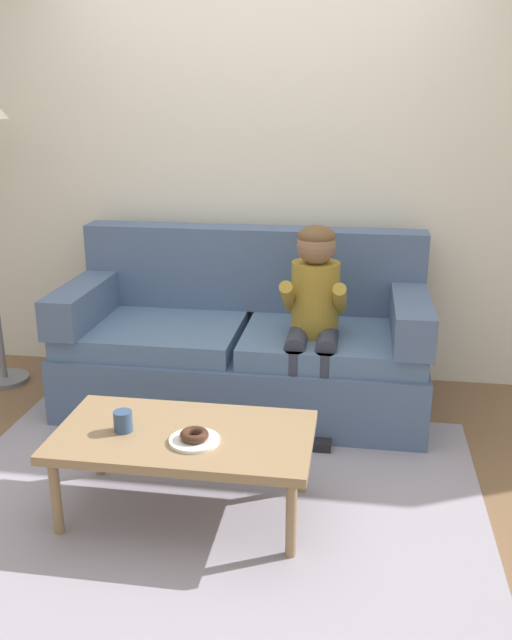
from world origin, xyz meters
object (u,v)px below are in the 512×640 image
object	(u,v)px
coffee_table	(184,440)
donut	(194,435)
person_child	(314,308)
couch	(245,346)
mug	(123,421)
toy_controller	(118,456)

from	to	relation	value
coffee_table	donut	size ratio (longest dim) A/B	9.08
coffee_table	person_child	size ratio (longest dim) A/B	0.99
donut	couch	bearing A→B (deg)	90.17
person_child	mug	world-z (taller)	person_child
coffee_table	mug	xyz separation A→B (m)	(-0.25, -0.03, 0.08)
person_child	mug	bearing A→B (deg)	-126.22
person_child	donut	bearing A→B (deg)	-111.29
mug	donut	bearing A→B (deg)	-8.75
donut	toy_controller	size ratio (longest dim) A/B	0.53
coffee_table	person_child	distance (m)	1.12
mug	toy_controller	bearing A→B (deg)	115.48
couch	person_child	distance (m)	0.56
coffee_table	toy_controller	bearing A→B (deg)	139.38
couch	coffee_table	size ratio (longest dim) A/B	1.88
person_child	donut	world-z (taller)	person_child
couch	toy_controller	size ratio (longest dim) A/B	9.08
coffee_table	mug	bearing A→B (deg)	-174.01
coffee_table	donut	bearing A→B (deg)	-49.21
couch	mug	distance (m)	1.25
couch	donut	size ratio (longest dim) A/B	17.11
person_child	toy_controller	xyz separation A→B (m)	(-0.92, -0.58, -0.65)
coffee_table	toy_controller	size ratio (longest dim) A/B	4.82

